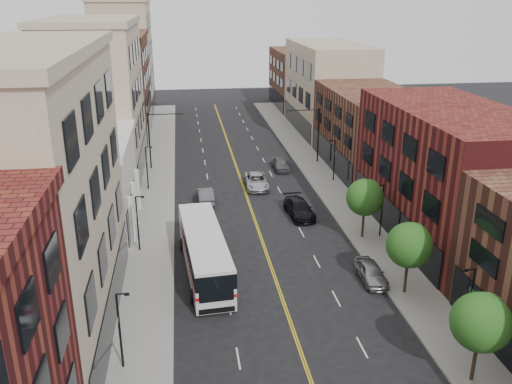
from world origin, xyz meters
name	(u,v)px	position (x,y,z in m)	size (l,w,h in m)	color
sidewalk_left	(156,205)	(-10.00, 35.00, 0.07)	(4.00, 110.00, 0.15)	gray
sidewalk_right	(337,196)	(10.00, 35.00, 0.07)	(4.00, 110.00, 0.15)	gray
bldg_l_tanoffice	(20,205)	(-17.00, 13.00, 9.00)	(10.00, 22.00, 18.00)	tan
bldg_l_white	(78,186)	(-17.00, 31.00, 4.00)	(10.00, 14.00, 8.00)	silver
bldg_l_far_a	(97,101)	(-17.00, 48.00, 9.00)	(10.00, 20.00, 18.00)	tan
bldg_l_far_b	(115,87)	(-17.00, 68.00, 7.50)	(10.00, 20.00, 15.00)	#592D23
bldg_l_far_c	(124,58)	(-17.00, 86.00, 10.00)	(10.00, 16.00, 20.00)	tan
bldg_r_mid	(448,173)	(17.00, 24.00, 6.00)	(10.00, 22.00, 12.00)	#5A1719
bldg_r_far_a	(370,130)	(17.00, 45.00, 5.00)	(10.00, 20.00, 10.00)	#592D23
bldg_r_far_b	(328,87)	(17.00, 66.00, 7.00)	(10.00, 22.00, 14.00)	tan
bldg_r_far_c	(301,79)	(17.00, 86.00, 5.50)	(10.00, 18.00, 11.00)	#592D23
tree_r_1	(482,320)	(9.39, 4.07, 4.13)	(3.40, 3.40, 5.59)	black
tree_r_2	(410,244)	(9.39, 14.07, 4.13)	(3.40, 3.40, 5.59)	black
tree_r_3	(366,196)	(9.39, 24.07, 4.13)	(3.40, 3.40, 5.59)	black
lamp_l_1	(120,327)	(-10.95, 8.00, 2.97)	(0.81, 0.55, 5.05)	black
lamp_l_2	(138,220)	(-10.95, 24.00, 2.97)	(0.81, 0.55, 5.05)	black
lamp_l_3	(147,166)	(-10.95, 40.00, 2.97)	(0.81, 0.55, 5.05)	black
lamp_r_1	(470,299)	(10.95, 8.00, 2.97)	(0.81, 0.55, 5.05)	black
lamp_r_2	(382,207)	(10.95, 24.00, 2.97)	(0.81, 0.55, 5.05)	black
lamp_r_3	(334,158)	(10.95, 40.00, 2.97)	(0.81, 0.55, 5.05)	black
signal_mast_left	(155,134)	(-10.27, 48.00, 4.65)	(4.49, 0.18, 7.20)	black
signal_mast_right	(313,129)	(10.27, 48.00, 4.65)	(4.49, 0.18, 7.20)	black
city_bus	(204,250)	(-5.49, 19.49, 2.01)	(4.00, 13.60, 3.45)	silver
car_parked_far	(371,272)	(7.40, 16.23, 0.76)	(1.79, 4.44, 1.51)	#93959A
car_lane_behind	(206,196)	(-4.62, 35.20, 0.78)	(1.64, 4.71, 1.55)	#515157
car_lane_a	(299,208)	(4.63, 30.03, 0.81)	(2.28, 5.61, 1.63)	black
car_lane_b	(256,181)	(1.50, 39.18, 0.80)	(2.64, 5.72, 1.59)	silver
car_lane_c	(280,164)	(5.50, 45.50, 0.77)	(1.82, 4.53, 1.54)	#57565C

